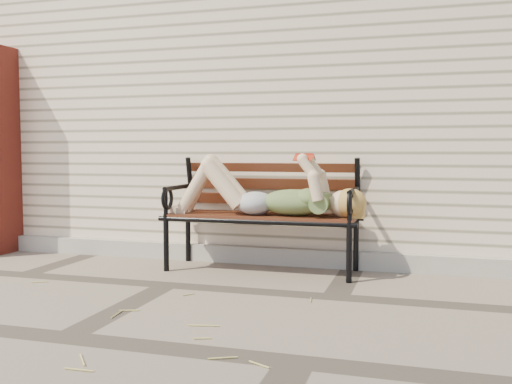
% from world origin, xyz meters
% --- Properties ---
extents(ground, '(80.00, 80.00, 0.00)m').
position_xyz_m(ground, '(0.00, 0.00, 0.00)').
color(ground, '#7B6B5E').
rests_on(ground, ground).
extents(house_wall, '(8.00, 4.00, 3.00)m').
position_xyz_m(house_wall, '(0.00, 3.00, 1.50)').
color(house_wall, beige).
rests_on(house_wall, ground).
extents(foundation_strip, '(8.00, 0.10, 0.15)m').
position_xyz_m(foundation_strip, '(0.00, 0.97, 0.07)').
color(foundation_strip, '#B0A79F').
rests_on(foundation_strip, ground).
extents(garden_bench, '(1.71, 0.68, 1.11)m').
position_xyz_m(garden_bench, '(0.53, 0.79, 0.62)').
color(garden_bench, black).
rests_on(garden_bench, ground).
extents(reading_woman, '(1.61, 0.37, 0.51)m').
position_xyz_m(reading_woman, '(0.55, 0.66, 0.66)').
color(reading_woman, '#0B324D').
rests_on(reading_woman, ground).
extents(straw_scatter, '(2.74, 1.81, 0.01)m').
position_xyz_m(straw_scatter, '(-0.52, -0.83, 0.01)').
color(straw_scatter, tan).
rests_on(straw_scatter, ground).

